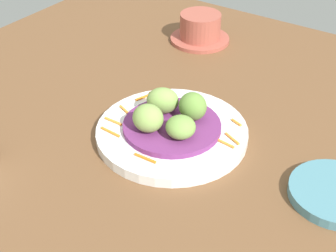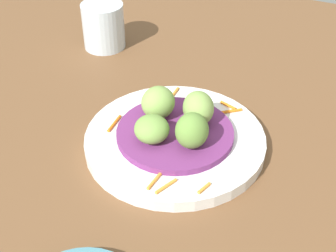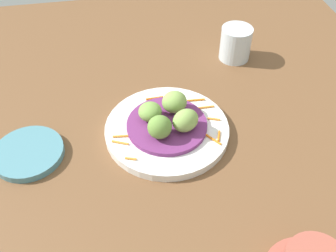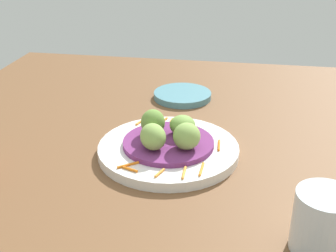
% 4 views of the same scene
% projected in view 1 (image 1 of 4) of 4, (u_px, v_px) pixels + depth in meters
% --- Properties ---
extents(table_surface, '(1.10, 1.10, 0.02)m').
position_uv_depth(table_surface, '(160.00, 153.00, 0.76)').
color(table_surface, brown).
rests_on(table_surface, ground).
extents(main_plate, '(0.24, 0.24, 0.02)m').
position_uv_depth(main_plate, '(171.00, 132.00, 0.77)').
color(main_plate, white).
rests_on(main_plate, table_surface).
extents(cabbage_bed, '(0.15, 0.15, 0.01)m').
position_uv_depth(cabbage_bed, '(171.00, 126.00, 0.76)').
color(cabbage_bed, '#702D6B').
rests_on(cabbage_bed, main_plate).
extents(carrot_garnish, '(0.16, 0.21, 0.00)m').
position_uv_depth(carrot_garnish, '(161.00, 125.00, 0.77)').
color(carrot_garnish, orange).
rests_on(carrot_garnish, main_plate).
extents(guac_scoop_left, '(0.04, 0.05, 0.05)m').
position_uv_depth(guac_scoop_left, '(193.00, 106.00, 0.76)').
color(guac_scoop_left, olive).
rests_on(guac_scoop_left, cabbage_bed).
extents(guac_scoop_center, '(0.06, 0.06, 0.04)m').
position_uv_depth(guac_scoop_center, '(163.00, 101.00, 0.78)').
color(guac_scoop_center, '#84A851').
rests_on(guac_scoop_center, cabbage_bed).
extents(guac_scoop_right, '(0.04, 0.05, 0.04)m').
position_uv_depth(guac_scoop_right, '(149.00, 117.00, 0.74)').
color(guac_scoop_right, '#84A851').
rests_on(guac_scoop_right, cabbage_bed).
extents(guac_scoop_back, '(0.06, 0.06, 0.03)m').
position_uv_depth(guac_scoop_back, '(181.00, 127.00, 0.73)').
color(guac_scoop_back, '#759E47').
rests_on(guac_scoop_back, cabbage_bed).
extents(side_plate_small, '(0.13, 0.13, 0.01)m').
position_uv_depth(side_plate_small, '(336.00, 193.00, 0.66)').
color(side_plate_small, teal).
rests_on(side_plate_small, table_surface).
extents(terracotta_bowl, '(0.13, 0.13, 0.06)m').
position_uv_depth(terracotta_bowl, '(200.00, 29.00, 1.04)').
color(terracotta_bowl, '#A85142').
rests_on(terracotta_bowl, table_surface).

